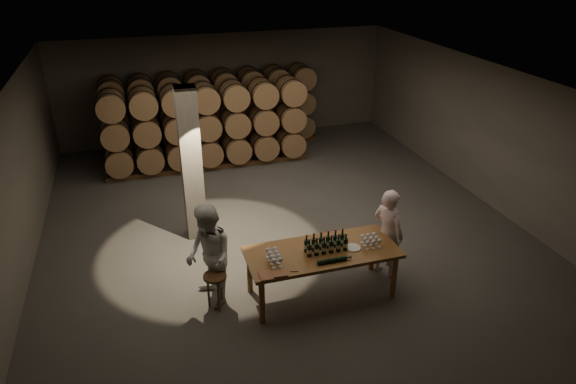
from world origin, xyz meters
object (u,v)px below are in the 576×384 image
object	(u,v)px
plate	(353,248)
notebook_near	(280,274)
tasting_table	(322,256)
person_man	(388,233)
person_woman	(209,257)
stool	(215,281)
bottle_cluster	(326,245)

from	to	relation	value
plate	notebook_near	bearing A→B (deg)	-165.37
tasting_table	person_man	xyz separation A→B (m)	(1.36, 0.24, 0.07)
notebook_near	person_woman	size ratio (longest dim) A/B	0.13
notebook_near	person_woman	distance (m)	1.27
plate	stool	distance (m)	2.40
stool	person_man	distance (m)	3.20
bottle_cluster	person_woman	world-z (taller)	person_woman
person_woman	stool	bearing A→B (deg)	3.10
tasting_table	plate	xyz separation A→B (m)	(0.53, -0.08, 0.11)
bottle_cluster	person_man	xyz separation A→B (m)	(1.30, 0.26, -0.15)
notebook_near	person_woman	bearing A→B (deg)	144.59
notebook_near	person_man	distance (m)	2.35
bottle_cluster	person_woman	bearing A→B (deg)	169.10
bottle_cluster	plate	distance (m)	0.49
tasting_table	notebook_near	distance (m)	1.00
plate	person_woman	size ratio (longest dim) A/B	0.15
plate	person_woman	distance (m)	2.45
person_man	tasting_table	bearing A→B (deg)	73.78
notebook_near	person_man	world-z (taller)	person_man
notebook_near	person_man	xyz separation A→B (m)	(2.24, 0.69, -0.04)
plate	notebook_near	world-z (taller)	notebook_near
plate	bottle_cluster	bearing A→B (deg)	173.16
bottle_cluster	notebook_near	xyz separation A→B (m)	(-0.94, -0.43, -0.10)
bottle_cluster	plate	size ratio (longest dim) A/B	2.74
person_woman	tasting_table	bearing A→B (deg)	66.75
bottle_cluster	person_man	distance (m)	1.33
tasting_table	person_man	distance (m)	1.38
tasting_table	stool	world-z (taller)	tasting_table
tasting_table	person_man	size ratio (longest dim) A/B	1.49
bottle_cluster	plate	bearing A→B (deg)	-6.84
bottle_cluster	notebook_near	size ratio (longest dim) A/B	3.07
stool	person_man	size ratio (longest dim) A/B	0.37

